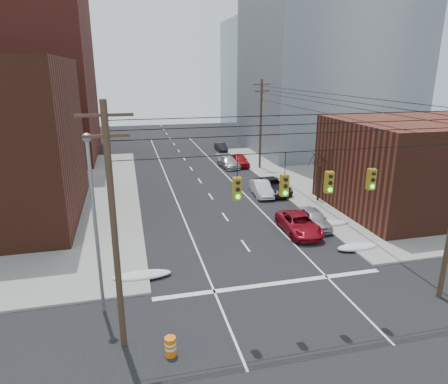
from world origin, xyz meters
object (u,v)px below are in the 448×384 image
lot_car_c (3,210)px  construction_barrel (170,346)px  lot_car_b (51,194)px  parked_car_e (240,160)px  parked_car_a (314,218)px  parked_car_c (273,186)px  red_pickup (299,224)px  lot_car_a (29,217)px  parked_car_f (221,147)px  parked_car_b (261,188)px  parked_car_d (228,162)px  lot_car_d (23,182)px

lot_car_c → construction_barrel: bearing=-161.5°
lot_car_b → parked_car_e: bearing=-51.1°
lot_car_b → parked_car_a: bearing=-105.1°
parked_car_c → red_pickup: bearing=-103.2°
parked_car_c → lot_car_a: (-22.20, -3.77, 0.02)m
parked_car_f → lot_car_a: bearing=-132.1°
parked_car_b → lot_car_c: (-23.17, -1.36, 0.15)m
parked_car_d → lot_car_a: 25.95m
parked_car_d → lot_car_d: (-23.28, -4.94, 0.19)m
parked_car_f → lot_car_b: bearing=-138.4°
parked_car_b → lot_car_a: parked_car_b is taller
parked_car_f → lot_car_c: lot_car_c is taller
parked_car_f → construction_barrel: bearing=-108.4°
parked_car_b → lot_car_b: parked_car_b is taller
parked_car_e → parked_car_f: parked_car_e is taller
parked_car_b → parked_car_d: size_ratio=0.91×
parked_car_a → lot_car_a: (-22.12, 5.73, 0.05)m
parked_car_d → parked_car_e: size_ratio=1.07×
construction_barrel → parked_car_e: bearing=69.3°
parked_car_c → parked_car_f: 22.91m
parked_car_c → parked_car_d: 12.11m
parked_car_e → parked_car_a: bearing=-89.3°
parked_car_f → parked_car_a: bearing=-92.5°
parked_car_c → parked_car_d: size_ratio=1.11×
red_pickup → lot_car_a: red_pickup is taller
lot_car_a → lot_car_d: 11.16m
parked_car_f → lot_car_c: 34.91m
construction_barrel → lot_car_b: bearing=109.6°
lot_car_a → parked_car_f: bearing=-15.0°
parked_car_d → lot_car_c: size_ratio=0.98×
red_pickup → parked_car_a: (1.62, 0.78, 0.00)m
parked_car_d → parked_car_a: bearing=-90.9°
red_pickup → parked_car_c: 10.42m
parked_car_d → parked_car_e: (1.60, 0.37, 0.07)m
parked_car_f → lot_car_d: (-24.88, -15.84, 0.29)m
red_pickup → parked_car_b: size_ratio=1.17×
lot_car_a → lot_car_b: lot_car_b is taller
parked_car_c → parked_car_d: (-1.60, 12.00, -0.05)m
lot_car_a → lot_car_c: lot_car_c is taller
construction_barrel → parked_car_d: bearing=71.5°
parked_car_b → lot_car_c: bearing=-171.6°
parked_car_b → construction_barrel: parked_car_b is taller
lot_car_a → red_pickup: bearing=-82.8°
lot_car_d → parked_car_c: bearing=-93.2°
red_pickup → lot_car_c: 24.36m
parked_car_e → construction_barrel: (-12.90, -34.20, -0.32)m
parked_car_c → lot_car_a: parked_car_c is taller
lot_car_d → construction_barrel: lot_car_d is taller
lot_car_b → parked_car_f: bearing=-32.4°
red_pickup → parked_car_c: size_ratio=0.96×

